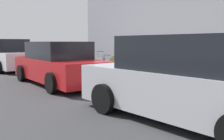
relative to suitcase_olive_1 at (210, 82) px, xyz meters
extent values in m
plane|color=#333335|center=(3.05, 0.80, -0.42)|extent=(40.00, 40.00, 0.00)
cube|color=#ADA89E|center=(3.05, -1.70, -0.35)|extent=(18.00, 5.00, 0.14)
cylinder|color=gray|center=(-0.35, 0.00, 0.38)|extent=(0.02, 0.02, 0.04)
cylinder|color=black|center=(-0.35, 0.00, -0.26)|extent=(0.04, 0.02, 0.04)
cube|color=#59601E|center=(0.00, 0.00, 0.00)|extent=(0.42, 0.25, 0.56)
cube|color=black|center=(0.00, 0.00, 0.00)|extent=(0.42, 0.07, 0.58)
cylinder|color=gray|center=(-0.17, 0.01, 0.30)|extent=(0.02, 0.02, 0.04)
cylinder|color=gray|center=(0.17, -0.01, 0.30)|extent=(0.02, 0.02, 0.04)
cylinder|color=black|center=(0.00, 0.00, 0.32)|extent=(0.35, 0.05, 0.02)
cylinder|color=black|center=(-0.18, 0.01, -0.26)|extent=(0.05, 0.02, 0.04)
cylinder|color=black|center=(0.18, -0.01, -0.26)|extent=(0.05, 0.02, 0.04)
cube|color=black|center=(0.54, 0.13, 0.09)|extent=(0.44, 0.26, 0.74)
cube|color=black|center=(0.54, 0.13, 0.09)|extent=(0.45, 0.06, 0.75)
cylinder|color=gray|center=(0.35, 0.13, 0.55)|extent=(0.02, 0.02, 0.18)
cylinder|color=gray|center=(0.73, 0.14, 0.55)|extent=(0.02, 0.02, 0.18)
cylinder|color=black|center=(0.54, 0.13, 0.64)|extent=(0.38, 0.04, 0.02)
cylinder|color=black|center=(0.35, 0.13, -0.26)|extent=(0.04, 0.02, 0.04)
cylinder|color=black|center=(0.73, 0.14, -0.26)|extent=(0.04, 0.02, 0.04)
cube|color=#9EA0A8|center=(1.10, 0.10, 0.05)|extent=(0.46, 0.22, 0.67)
cube|color=black|center=(1.10, 0.10, 0.05)|extent=(0.45, 0.07, 0.69)
cylinder|color=gray|center=(0.91, 0.08, 0.41)|extent=(0.02, 0.02, 0.04)
cylinder|color=gray|center=(1.29, 0.11, 0.41)|extent=(0.02, 0.02, 0.04)
cylinder|color=black|center=(1.10, 0.10, 0.43)|extent=(0.39, 0.05, 0.02)
cylinder|color=black|center=(0.90, 0.08, -0.26)|extent=(0.05, 0.02, 0.04)
cylinder|color=black|center=(1.30, 0.11, -0.26)|extent=(0.05, 0.02, 0.04)
cube|color=maroon|center=(1.64, 0.02, 0.01)|extent=(0.40, 0.21, 0.59)
cube|color=black|center=(1.64, 0.02, 0.01)|extent=(0.40, 0.07, 0.60)
cylinder|color=gray|center=(1.47, 0.03, 0.46)|extent=(0.02, 0.02, 0.32)
cylinder|color=gray|center=(1.80, 0.00, 0.46)|extent=(0.02, 0.02, 0.32)
cylinder|color=black|center=(1.64, 0.02, 0.62)|extent=(0.33, 0.05, 0.02)
cylinder|color=black|center=(1.47, 0.03, -0.26)|extent=(0.05, 0.02, 0.04)
cylinder|color=black|center=(1.81, 0.00, -0.26)|extent=(0.05, 0.02, 0.04)
cube|color=#0F606B|center=(2.18, 0.13, 0.03)|extent=(0.47, 0.21, 0.63)
cube|color=black|center=(2.18, 0.13, 0.03)|extent=(0.47, 0.05, 0.64)
cylinder|color=gray|center=(1.98, 0.13, 0.50)|extent=(0.02, 0.02, 0.32)
cylinder|color=gray|center=(2.38, 0.12, 0.50)|extent=(0.02, 0.02, 0.32)
cylinder|color=black|center=(2.18, 0.13, 0.66)|extent=(0.40, 0.04, 0.02)
cylinder|color=black|center=(1.98, 0.13, -0.26)|extent=(0.04, 0.02, 0.04)
cylinder|color=black|center=(2.39, 0.12, -0.26)|extent=(0.04, 0.02, 0.04)
cube|color=navy|center=(2.77, 0.02, 0.10)|extent=(0.47, 0.20, 0.76)
cube|color=black|center=(2.77, 0.02, 0.10)|extent=(0.47, 0.04, 0.77)
cylinder|color=gray|center=(2.56, 0.02, 0.57)|extent=(0.02, 0.02, 0.18)
cylinder|color=gray|center=(2.97, 0.01, 0.57)|extent=(0.02, 0.02, 0.18)
cylinder|color=black|center=(2.77, 0.02, 0.66)|extent=(0.41, 0.03, 0.02)
cylinder|color=black|center=(2.56, 0.02, -0.26)|extent=(0.04, 0.02, 0.04)
cylinder|color=black|center=(2.97, 0.01, -0.26)|extent=(0.04, 0.02, 0.04)
cube|color=red|center=(3.36, 0.15, -0.03)|extent=(0.48, 0.21, 0.50)
cube|color=black|center=(3.36, 0.15, -0.03)|extent=(0.49, 0.05, 0.51)
cylinder|color=gray|center=(3.15, 0.15, 0.24)|extent=(0.02, 0.02, 0.04)
cylinder|color=gray|center=(3.57, 0.15, 0.24)|extent=(0.02, 0.02, 0.04)
cylinder|color=black|center=(3.36, 0.15, 0.26)|extent=(0.42, 0.03, 0.02)
cylinder|color=black|center=(3.14, 0.15, -0.26)|extent=(0.04, 0.02, 0.04)
cylinder|color=black|center=(3.57, 0.15, -0.26)|extent=(0.04, 0.02, 0.04)
cube|color=#59601E|center=(3.93, 0.15, 0.10)|extent=(0.43, 0.22, 0.76)
cube|color=black|center=(3.93, 0.15, 0.10)|extent=(0.44, 0.05, 0.78)
cylinder|color=gray|center=(3.75, 0.15, 0.50)|extent=(0.02, 0.02, 0.04)
cylinder|color=gray|center=(4.11, 0.14, 0.50)|extent=(0.02, 0.02, 0.04)
cylinder|color=black|center=(3.93, 0.15, 0.52)|extent=(0.37, 0.03, 0.02)
cylinder|color=black|center=(3.74, 0.15, -0.26)|extent=(0.04, 0.02, 0.04)
cylinder|color=black|center=(4.12, 0.14, -0.26)|extent=(0.04, 0.02, 0.04)
cube|color=black|center=(4.49, 0.09, 0.02)|extent=(0.46, 0.20, 0.60)
cube|color=black|center=(4.49, 0.09, 0.02)|extent=(0.47, 0.04, 0.61)
cylinder|color=gray|center=(4.29, 0.09, 0.44)|extent=(0.02, 0.02, 0.26)
cylinder|color=gray|center=(4.69, 0.09, 0.44)|extent=(0.02, 0.02, 0.26)
cylinder|color=black|center=(4.49, 0.09, 0.57)|extent=(0.40, 0.03, 0.02)
cylinder|color=black|center=(4.29, 0.09, -0.26)|extent=(0.04, 0.02, 0.04)
cylinder|color=black|center=(4.70, 0.09, -0.26)|extent=(0.04, 0.02, 0.04)
cube|color=#9EA0A8|center=(5.07, 0.01, 0.10)|extent=(0.48, 0.22, 0.76)
cube|color=black|center=(5.07, 0.01, 0.10)|extent=(0.48, 0.06, 0.78)
cylinder|color=gray|center=(4.87, 0.00, 0.59)|extent=(0.02, 0.02, 0.22)
cylinder|color=gray|center=(5.28, 0.01, 0.59)|extent=(0.02, 0.02, 0.22)
cylinder|color=black|center=(5.07, 0.01, 0.70)|extent=(0.41, 0.04, 0.02)
cylinder|color=black|center=(4.87, 0.00, -0.26)|extent=(0.04, 0.02, 0.04)
cylinder|color=black|center=(5.28, 0.01, -0.26)|extent=(0.04, 0.02, 0.04)
cube|color=maroon|center=(5.68, 0.15, 0.00)|extent=(0.52, 0.29, 0.56)
cube|color=black|center=(5.68, 0.15, 0.00)|extent=(0.51, 0.08, 0.57)
cylinder|color=gray|center=(5.46, 0.17, 0.38)|extent=(0.02, 0.02, 0.21)
cylinder|color=gray|center=(5.90, 0.14, 0.38)|extent=(0.02, 0.02, 0.21)
cylinder|color=black|center=(5.68, 0.15, 0.49)|extent=(0.44, 0.06, 0.02)
cylinder|color=black|center=(5.45, 0.17, -0.26)|extent=(0.05, 0.02, 0.04)
cylinder|color=black|center=(5.90, 0.13, -0.26)|extent=(0.05, 0.02, 0.04)
cylinder|color=#99999E|center=(6.67, 0.07, 0.04)|extent=(0.20, 0.20, 0.65)
sphere|color=#99999E|center=(6.67, 0.07, 0.42)|extent=(0.21, 0.21, 0.21)
cylinder|color=#99999E|center=(6.82, 0.07, 0.08)|extent=(0.09, 0.10, 0.09)
cylinder|color=#99999E|center=(6.52, 0.07, 0.08)|extent=(0.09, 0.10, 0.09)
cylinder|color=#333338|center=(7.43, 0.22, 0.17)|extent=(0.12, 0.12, 0.90)
cube|color=#B2B5BA|center=(-0.77, 2.24, 0.16)|extent=(4.60, 2.02, 0.81)
cube|color=black|center=(-0.77, 2.24, 0.89)|extent=(2.42, 1.79, 0.66)
cylinder|color=black|center=(0.61, 3.23, -0.10)|extent=(0.65, 0.24, 0.64)
cylinder|color=black|center=(0.67, 1.35, -0.10)|extent=(0.65, 0.24, 0.64)
cube|color=#AD1619|center=(4.66, 2.24, 0.13)|extent=(4.85, 1.94, 0.75)
cube|color=black|center=(4.66, 2.24, 0.81)|extent=(2.55, 1.70, 0.61)
cylinder|color=black|center=(6.18, 3.04, -0.10)|extent=(0.65, 0.25, 0.64)
cylinder|color=black|center=(6.10, 1.30, -0.10)|extent=(0.65, 0.25, 0.64)
cylinder|color=black|center=(3.22, 3.18, -0.10)|extent=(0.65, 0.25, 0.64)
cylinder|color=black|center=(3.14, 1.44, -0.10)|extent=(0.65, 0.25, 0.64)
cube|color=silver|center=(10.63, 2.24, 0.17)|extent=(4.65, 1.92, 0.83)
cube|color=black|center=(10.63, 2.24, 0.92)|extent=(2.45, 1.68, 0.68)
cylinder|color=black|center=(12.09, 1.44, -0.10)|extent=(0.65, 0.25, 0.64)
cylinder|color=black|center=(9.17, 3.04, -0.10)|extent=(0.65, 0.25, 0.64)
cylinder|color=black|center=(9.25, 1.31, -0.10)|extent=(0.65, 0.25, 0.64)
camera|label=1|loc=(-3.55, 6.40, 1.09)|focal=39.93mm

